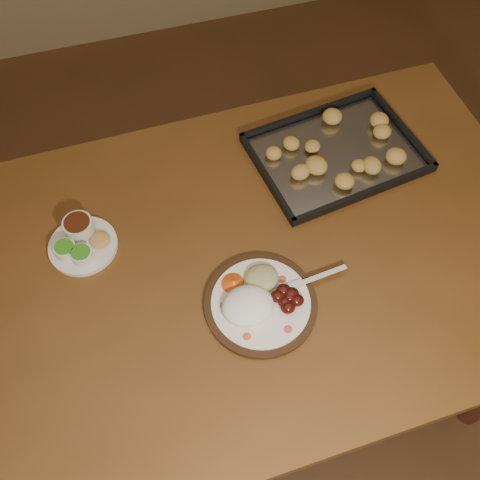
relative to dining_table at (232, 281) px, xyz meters
name	(u,v)px	position (x,y,z in m)	size (l,w,h in m)	color
ground	(239,414)	(-0.03, -0.15, -0.65)	(4.00, 4.00, 0.00)	brown
dining_table	(232,281)	(0.00, 0.00, 0.00)	(1.52, 0.93, 0.75)	brown
dinner_plate	(259,301)	(0.02, -0.12, 0.11)	(0.32, 0.24, 0.06)	black
condiment_saucer	(81,241)	(-0.31, 0.13, 0.12)	(0.15, 0.15, 0.05)	silver
baking_tray	(336,152)	(0.34, 0.22, 0.11)	(0.44, 0.35, 0.04)	black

